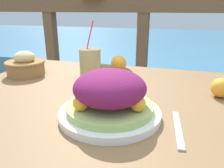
{
  "coord_description": "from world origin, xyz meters",
  "views": [
    {
      "loc": [
        0.22,
        -0.62,
        1.01
      ],
      "look_at": [
        0.04,
        0.0,
        0.78
      ],
      "focal_mm": 35.0,
      "sensor_mm": 36.0,
      "label": 1
    }
  ],
  "objects": [
    {
      "name": "railing_fence",
      "position": [
        -0.0,
        0.83,
        0.74
      ],
      "size": [
        2.8,
        0.08,
        1.07
      ],
      "color": "brown",
      "rests_on": "ground_plane"
    },
    {
      "name": "orange_near_basket",
      "position": [
        0.38,
        0.14,
        0.76
      ],
      "size": [
        0.07,
        0.07,
        0.07
      ],
      "color": "#F9A328",
      "rests_on": "patio_table"
    },
    {
      "name": "patio_table",
      "position": [
        0.0,
        0.0,
        0.63
      ],
      "size": [
        1.1,
        0.94,
        0.72
      ],
      "color": "olive",
      "rests_on": "ground_plane"
    },
    {
      "name": "salad_plate",
      "position": [
        0.06,
        -0.1,
        0.78
      ],
      "size": [
        0.28,
        0.28,
        0.13
      ],
      "color": "white",
      "rests_on": "patio_table"
    },
    {
      "name": "bread_basket",
      "position": [
        -0.42,
        0.18,
        0.77
      ],
      "size": [
        0.17,
        0.17,
        0.11
      ],
      "color": "olive",
      "rests_on": "patio_table"
    },
    {
      "name": "orange_near_glass",
      "position": [
        -0.04,
        0.36,
        0.76
      ],
      "size": [
        0.07,
        0.07,
        0.07
      ],
      "color": "#F9A328",
      "rests_on": "patio_table"
    },
    {
      "name": "sea_backdrop",
      "position": [
        0.0,
        3.33,
        0.25
      ],
      "size": [
        12.0,
        4.0,
        0.49
      ],
      "color": "teal",
      "rests_on": "ground_plane"
    },
    {
      "name": "fork",
      "position": [
        0.24,
        -0.12,
        0.73
      ],
      "size": [
        0.03,
        0.18,
        0.0
      ],
      "color": "silver",
      "rests_on": "patio_table"
    },
    {
      "name": "drink_glass",
      "position": [
        -0.12,
        0.19,
        0.79
      ],
      "size": [
        0.09,
        0.09,
        0.24
      ],
      "color": "tan",
      "rests_on": "patio_table"
    }
  ]
}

